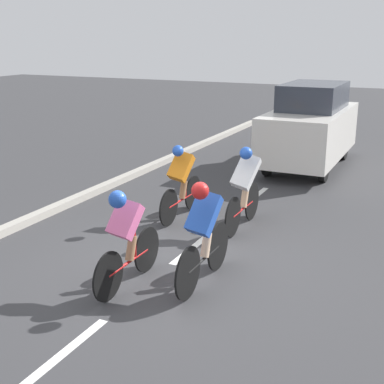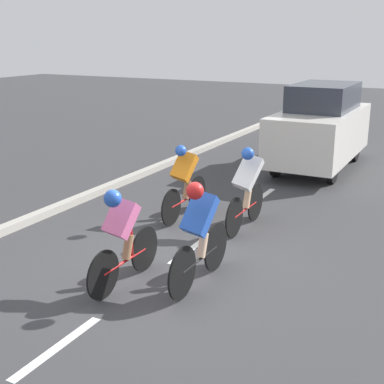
{
  "view_description": "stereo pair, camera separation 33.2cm",
  "coord_description": "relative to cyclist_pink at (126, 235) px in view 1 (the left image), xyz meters",
  "views": [
    {
      "loc": [
        -3.41,
        6.42,
        3.31
      ],
      "look_at": [
        -0.0,
        -0.82,
        0.95
      ],
      "focal_mm": 50.0,
      "sensor_mm": 36.0,
      "label": 1
    },
    {
      "loc": [
        -3.71,
        6.27,
        3.31
      ],
      "look_at": [
        -0.0,
        -0.82,
        0.95
      ],
      "focal_mm": 50.0,
      "sensor_mm": 36.0,
      "label": 2
    }
  ],
  "objects": [
    {
      "name": "cyclist_pink",
      "position": [
        0.0,
        0.0,
        0.0
      ],
      "size": [
        0.39,
        1.66,
        1.44
      ],
      "color": "black",
      "rests_on": "ground"
    },
    {
      "name": "cyclist_white",
      "position": [
        -0.65,
        -2.82,
        0.04
      ],
      "size": [
        0.45,
        1.68,
        1.54
      ],
      "color": "black",
      "rests_on": "ground"
    },
    {
      "name": "lane_stripe_far",
      "position": [
        -0.2,
        -4.82,
        -0.76
      ],
      "size": [
        0.12,
        1.4,
        0.01
      ],
      "primitive_type": "cube",
      "color": "white",
      "rests_on": "ground"
    },
    {
      "name": "cyclist_orange",
      "position": [
        0.6,
        -2.86,
        -0.02
      ],
      "size": [
        0.41,
        1.7,
        1.45
      ],
      "color": "black",
      "rests_on": "ground"
    },
    {
      "name": "lane_stripe_near",
      "position": [
        -0.2,
        1.58,
        -0.76
      ],
      "size": [
        0.12,
        1.4,
        0.01
      ],
      "primitive_type": "cube",
      "color": "white",
      "rests_on": "ground"
    },
    {
      "name": "support_car",
      "position": [
        -0.57,
        -7.94,
        0.3
      ],
      "size": [
        1.7,
        4.16,
        2.13
      ],
      "color": "black",
      "rests_on": "ground"
    },
    {
      "name": "curb",
      "position": [
        3.0,
        -1.62,
        -0.69
      ],
      "size": [
        0.2,
        24.56,
        0.14
      ],
      "primitive_type": "cube",
      "color": "#A8A399",
      "rests_on": "ground"
    },
    {
      "name": "cyclist_blue",
      "position": [
        -0.91,
        -0.49,
        0.04
      ],
      "size": [
        0.4,
        1.73,
        1.54
      ],
      "color": "black",
      "rests_on": "ground"
    },
    {
      "name": "ground_plane",
      "position": [
        -0.2,
        -0.8,
        -0.76
      ],
      "size": [
        60.0,
        60.0,
        0.0
      ],
      "primitive_type": "plane",
      "color": "#38383A"
    },
    {
      "name": "lane_stripe_mid",
      "position": [
        -0.2,
        -1.62,
        -0.76
      ],
      "size": [
        0.12,
        1.4,
        0.01
      ],
      "primitive_type": "cube",
      "color": "white",
      "rests_on": "ground"
    }
  ]
}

